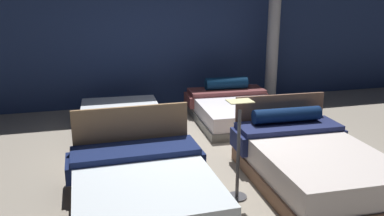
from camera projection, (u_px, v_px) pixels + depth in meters
name	position (u px, v px, depth m)	size (l,w,h in m)	color
ground_plane	(204.00, 156.00, 5.97)	(18.00, 18.00, 0.02)	gray
showroom_back_wall	(161.00, 23.00, 8.39)	(18.00, 0.06, 3.50)	navy
bed_0	(143.00, 187.00, 4.48)	(1.70, 1.95, 0.95)	#96714A
bed_1	(311.00, 163.00, 5.03)	(1.59, 2.20, 0.93)	brown
bed_2	(122.00, 121.00, 7.00)	(1.55, 2.10, 0.38)	#594D5F
bed_3	(236.00, 109.00, 7.55)	(1.69, 2.10, 0.72)	#585A58
price_sign	(238.00, 161.00, 4.59)	(0.28, 0.24, 1.20)	#3F3F44
support_pillar	(274.00, 23.00, 8.50)	(0.26, 0.26, 3.50)	#99999E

